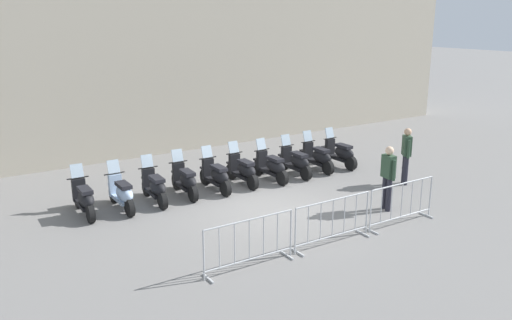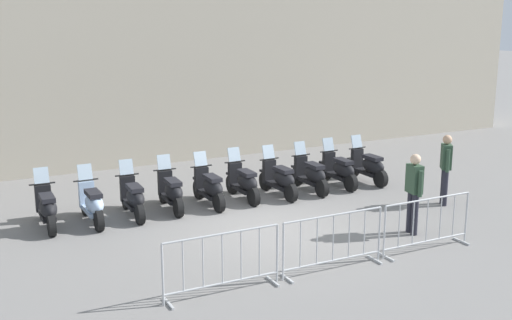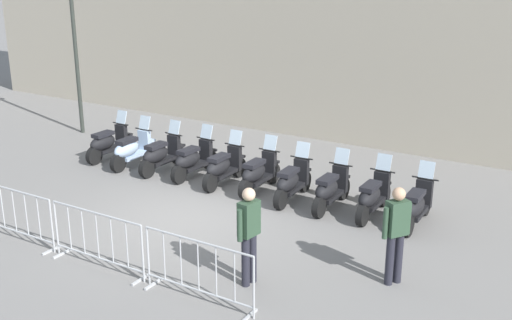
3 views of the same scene
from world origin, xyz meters
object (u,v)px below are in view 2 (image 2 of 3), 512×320
motorcycle_2 (133,198)px  barrier_segment_1 (333,243)px  motorcycle_6 (280,179)px  motorcycle_8 (339,170)px  motorcycle_3 (171,192)px  motorcycle_1 (92,204)px  officer_near_row_end (446,165)px  barrier_segment_0 (222,264)px  motorcycle_5 (244,183)px  motorcycle_9 (368,167)px  motorcycle_0 (47,208)px  barrier_segment_2 (427,225)px  officer_mid_plaza (414,189)px  motorcycle_7 (311,175)px  motorcycle_4 (210,188)px

motorcycle_2 → barrier_segment_1: size_ratio=0.82×
motorcycle_6 → barrier_segment_1: size_ratio=0.82×
motorcycle_6 → motorcycle_8: same height
motorcycle_3 → barrier_segment_1: motorcycle_3 is taller
motorcycle_1 → officer_near_row_end: officer_near_row_end is taller
barrier_segment_0 → officer_near_row_end: (7.04, 1.46, 0.46)m
motorcycle_5 → motorcycle_9: same height
motorcycle_8 → motorcycle_0: bearing=174.0°
motorcycle_5 → barrier_segment_1: size_ratio=0.82×
motorcycle_3 → motorcycle_9: same height
motorcycle_6 → barrier_segment_1: motorcycle_6 is taller
motorcycle_2 → motorcycle_8: 5.67m
barrier_segment_2 → officer_mid_plaza: size_ratio=1.21×
barrier_segment_2 → motorcycle_3: bearing=121.7°
motorcycle_1 → barrier_segment_2: (5.00, -5.11, 0.07)m
motorcycle_3 → barrier_segment_0: size_ratio=0.82×
motorcycle_3 → motorcycle_0: bearing=174.4°
motorcycle_2 → motorcycle_7: (4.70, -0.50, 0.00)m
motorcycle_0 → motorcycle_7: same height
motorcycle_8 → officer_near_row_end: size_ratio=1.00×
motorcycle_9 → barrier_segment_1: motorcycle_9 is taller
motorcycle_8 → barrier_segment_1: 5.73m
motorcycle_5 → officer_near_row_end: 4.93m
motorcycle_7 → motorcycle_1: bearing=174.4°
motorcycle_3 → barrier_segment_2: bearing=-58.3°
motorcycle_6 → motorcycle_9: 2.83m
motorcycle_7 → officer_mid_plaza: officer_mid_plaza is taller
barrier_segment_1 → barrier_segment_0: bearing=174.2°
motorcycle_0 → motorcycle_1: 0.95m
motorcycle_7 → motorcycle_9: 1.89m
officer_near_row_end → motorcycle_4: bearing=148.5°
motorcycle_1 → officer_mid_plaza: officer_mid_plaza is taller
barrier_segment_1 → motorcycle_1: bearing=120.0°
motorcycle_5 → motorcycle_7: size_ratio=1.00×
motorcycle_7 → officer_mid_plaza: size_ratio=1.00×
motorcycle_8 → motorcycle_1: bearing=175.1°
officer_mid_plaza → motorcycle_1: bearing=142.1°
motorcycle_1 → motorcycle_2: 0.94m
motorcycle_1 → motorcycle_2: (0.94, -0.05, 0.00)m
barrier_segment_2 → officer_near_row_end: bearing=35.4°
motorcycle_3 → barrier_segment_2: size_ratio=0.82×
motorcycle_5 → motorcycle_9: size_ratio=1.00×
barrier_segment_2 → officer_near_row_end: (2.68, 1.91, 0.46)m
officer_mid_plaza → barrier_segment_0: bearing=-175.3°
motorcycle_7 → barrier_segment_2: motorcycle_7 is taller
motorcycle_0 → officer_near_row_end: size_ratio=1.00×
motorcycle_5 → barrier_segment_0: bearing=-125.3°
motorcycle_4 → motorcycle_2: bearing=174.6°
motorcycle_2 → officer_mid_plaza: bearing=-42.8°
officer_near_row_end → barrier_segment_1: bearing=-160.9°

